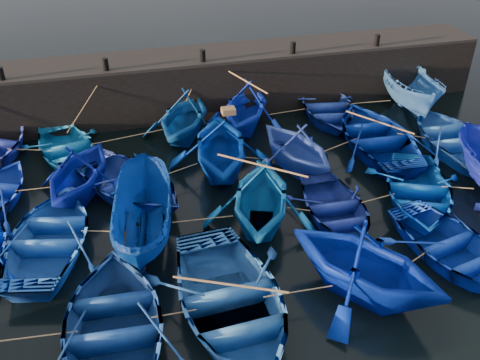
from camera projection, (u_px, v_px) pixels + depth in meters
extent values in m
plane|color=black|center=(266.00, 255.00, 16.25)|extent=(120.00, 120.00, 0.00)
cube|color=black|center=(200.00, 83.00, 24.05)|extent=(26.00, 2.50, 2.50)
cube|color=black|center=(199.00, 55.00, 23.33)|extent=(26.00, 2.50, 0.12)
cylinder|color=black|center=(1.00, 74.00, 20.80)|extent=(0.24, 0.24, 0.50)
cylinder|color=black|center=(106.00, 64.00, 21.61)|extent=(0.24, 0.24, 0.50)
cylinder|color=black|center=(203.00, 56.00, 22.43)|extent=(0.24, 0.24, 0.50)
cylinder|color=black|center=(293.00, 48.00, 23.25)|extent=(0.24, 0.24, 0.50)
cylinder|color=black|center=(377.00, 40.00, 24.07)|extent=(0.24, 0.24, 0.50)
imported|color=#136EBC|center=(67.00, 149.00, 20.69)|extent=(4.21, 5.09, 0.92)
imported|color=navy|center=(184.00, 116.00, 21.75)|extent=(5.00, 5.25, 2.15)
imported|color=#0A28C3|center=(246.00, 106.00, 22.48)|extent=(5.05, 5.30, 2.17)
imported|color=navy|center=(327.00, 107.00, 23.71)|extent=(4.15, 5.27, 0.99)
imported|color=#2D65B4|center=(410.00, 89.00, 24.11)|extent=(2.75, 5.43, 2.01)
imported|color=#031383|center=(79.00, 171.00, 18.28)|extent=(4.78, 5.06, 2.10)
imported|color=#233EA7|center=(129.00, 183.00, 18.64)|extent=(5.75, 6.09, 1.03)
imported|color=#003097|center=(221.00, 145.00, 19.46)|extent=(4.74, 5.26, 2.44)
imported|color=#2949B5|center=(296.00, 146.00, 19.79)|extent=(4.42, 4.76, 2.05)
imported|color=navy|center=(377.00, 136.00, 21.38)|extent=(4.18, 5.68, 1.14)
imported|color=blue|center=(453.00, 137.00, 21.39)|extent=(3.70, 5.09, 1.04)
imported|color=blue|center=(51.00, 236.00, 16.20)|extent=(4.49, 5.58, 1.03)
imported|color=navy|center=(142.00, 217.00, 16.31)|extent=(2.52, 5.03, 1.86)
imported|color=#09599E|center=(261.00, 197.00, 16.86)|extent=(4.96, 5.32, 2.28)
imported|color=navy|center=(336.00, 210.00, 17.48)|extent=(3.06, 4.21, 0.86)
imported|color=blue|center=(418.00, 192.00, 18.24)|extent=(4.93, 5.65, 0.98)
imported|color=navy|center=(115.00, 324.00, 13.28)|extent=(4.09, 5.54, 1.11)
imported|color=#1E5598|center=(230.00, 302.00, 13.85)|extent=(4.48, 6.00, 1.19)
imported|color=#021F9D|center=(366.00, 262.00, 14.23)|extent=(5.91, 6.01, 2.40)
imported|color=#0D34C2|center=(454.00, 248.00, 15.80)|extent=(4.20, 5.19, 0.95)
cube|color=brown|center=(228.00, 111.00, 18.79)|extent=(0.47, 0.38, 0.22)
cylinder|color=tan|center=(25.00, 150.00, 20.50)|extent=(1.32, 0.47, 0.04)
cylinder|color=tan|center=(128.00, 137.00, 21.34)|extent=(2.91, 0.58, 0.04)
cylinder|color=tan|center=(216.00, 122.00, 22.41)|extent=(0.87, 0.26, 0.04)
cylinder|color=tan|center=(287.00, 112.00, 23.23)|extent=(1.99, 0.20, 0.04)
cylinder|color=tan|center=(368.00, 102.00, 24.02)|extent=(2.10, 0.18, 0.04)
cylinder|color=tan|center=(35.00, 189.00, 18.26)|extent=(1.28, 0.08, 0.04)
cylinder|color=tan|center=(105.00, 183.00, 18.59)|extent=(0.21, 0.35, 0.04)
cylinder|color=tan|center=(177.00, 171.00, 19.23)|extent=(1.65, 0.66, 0.04)
cylinder|color=tan|center=(259.00, 158.00, 19.94)|extent=(0.99, 0.46, 0.04)
cylinder|color=tan|center=(338.00, 146.00, 20.72)|extent=(1.90, 0.75, 0.04)
cylinder|color=tan|center=(415.00, 136.00, 21.38)|extent=(1.17, 0.80, 0.04)
cylinder|color=tan|center=(11.00, 242.00, 15.91)|extent=(0.45, 0.15, 0.04)
cylinder|color=tan|center=(97.00, 231.00, 16.35)|extent=(0.97, 0.31, 0.04)
cylinder|color=tan|center=(203.00, 219.00, 16.85)|extent=(1.94, 0.17, 0.04)
cylinder|color=tan|center=(299.00, 209.00, 17.30)|extent=(0.69, 0.37, 0.04)
cylinder|color=tan|center=(378.00, 198.00, 17.81)|extent=(1.30, 0.24, 0.04)
cylinder|color=tan|center=(458.00, 188.00, 18.34)|extent=(1.00, 0.42, 0.04)
cylinder|color=tan|center=(17.00, 339.00, 12.91)|extent=(2.85, 0.27, 0.04)
cylinder|color=tan|center=(174.00, 314.00, 13.58)|extent=(1.15, 0.05, 0.04)
cylinder|color=tan|center=(298.00, 291.00, 14.23)|extent=(1.92, 0.10, 0.04)
cylinder|color=tan|center=(411.00, 263.00, 15.17)|extent=(1.45, 0.67, 0.04)
cylinder|color=tan|center=(87.00, 102.00, 21.64)|extent=(1.93, 1.06, 2.10)
cylinder|color=tan|center=(192.00, 89.00, 22.75)|extent=(1.23, 0.51, 2.09)
cylinder|color=tan|center=(222.00, 84.00, 23.12)|extent=(1.51, 0.28, 2.09)
cylinder|color=tan|center=(306.00, 75.00, 23.98)|extent=(1.30, 0.11, 2.09)
cylinder|color=tan|center=(387.00, 68.00, 24.73)|extent=(1.20, 0.26, 2.09)
cylinder|color=#99724C|center=(246.00, 81.00, 21.86)|extent=(1.08, 2.84, 0.06)
cylinder|color=#99724C|center=(379.00, 122.00, 21.05)|extent=(1.77, 2.49, 0.06)
cylinder|color=#99724C|center=(262.00, 165.00, 16.21)|extent=(2.34, 1.97, 0.06)
cylinder|color=#99724C|center=(230.00, 285.00, 13.51)|extent=(2.74, 1.32, 0.06)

